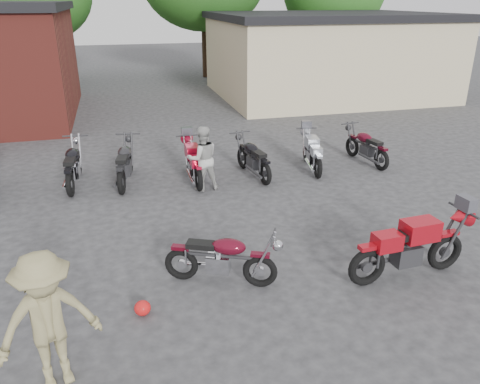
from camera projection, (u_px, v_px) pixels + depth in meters
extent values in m
plane|color=#2E2E30|center=(222.00, 291.00, 7.58)|extent=(90.00, 90.00, 0.00)
cube|color=#BEB288|center=(325.00, 58.00, 22.31)|extent=(10.00, 8.00, 3.50)
ellipsoid|color=red|center=(142.00, 308.00, 6.97)|extent=(0.30, 0.30, 0.23)
imported|color=#AEAEAA|center=(203.00, 159.00, 11.31)|extent=(0.81, 0.65, 1.60)
imported|color=#908659|center=(48.00, 322.00, 5.43)|extent=(1.32, 1.00, 1.82)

